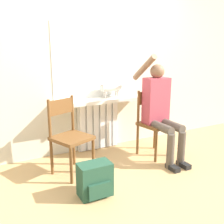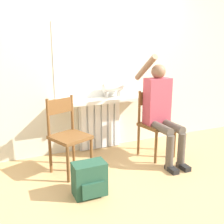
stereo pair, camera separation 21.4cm
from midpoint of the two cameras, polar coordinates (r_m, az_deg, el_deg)
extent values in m
plane|color=tan|center=(3.15, 7.35, -14.90)|extent=(12.00, 12.00, 0.00)
cube|color=beige|center=(3.86, -1.62, 11.56)|extent=(7.00, 0.06, 2.70)
cube|color=white|center=(3.97, -1.17, -2.76)|extent=(0.64, 0.05, 0.74)
cube|color=white|center=(3.84, -4.58, -3.39)|extent=(0.07, 0.03, 0.71)
cube|color=white|center=(3.87, -3.10, -3.20)|extent=(0.07, 0.03, 0.71)
cube|color=white|center=(3.91, -1.63, -3.02)|extent=(0.07, 0.03, 0.71)
cube|color=white|center=(3.95, -0.20, -2.84)|extent=(0.07, 0.03, 0.71)
cube|color=white|center=(3.99, 1.20, -2.66)|extent=(0.07, 0.03, 0.71)
cube|color=white|center=(4.03, 2.57, -2.48)|extent=(0.07, 0.03, 0.71)
cube|color=white|center=(3.77, -0.52, 2.55)|extent=(1.34, 0.30, 0.05)
cube|color=white|center=(3.83, -1.42, 11.08)|extent=(1.29, 0.01, 1.05)
cube|color=brown|center=(3.19, -7.20, -5.48)|extent=(0.53, 0.53, 0.04)
cylinder|color=brown|center=(3.05, -7.55, -11.29)|extent=(0.04, 0.04, 0.44)
cylinder|color=brown|center=(3.26, -2.61, -9.44)|extent=(0.04, 0.04, 0.44)
cylinder|color=brown|center=(3.31, -11.46, -9.33)|extent=(0.04, 0.04, 0.44)
cylinder|color=brown|center=(3.51, -6.66, -7.78)|extent=(0.04, 0.04, 0.44)
cylinder|color=brown|center=(3.16, -11.88, -1.22)|extent=(0.04, 0.04, 0.45)
cylinder|color=brown|center=(3.36, -6.89, -0.08)|extent=(0.04, 0.04, 0.45)
cube|color=brown|center=(3.23, -9.38, 1.31)|extent=(0.35, 0.16, 0.18)
cube|color=brown|center=(3.71, 11.40, -2.83)|extent=(0.47, 0.47, 0.04)
cylinder|color=brown|center=(3.55, 11.24, -7.68)|extent=(0.04, 0.04, 0.44)
cylinder|color=brown|center=(3.80, 15.04, -6.44)|extent=(0.04, 0.04, 0.44)
cylinder|color=brown|center=(3.79, 7.41, -6.11)|extent=(0.04, 0.04, 0.44)
cylinder|color=brown|center=(4.03, 11.22, -5.06)|extent=(0.04, 0.04, 0.44)
cylinder|color=brown|center=(3.65, 7.65, 1.04)|extent=(0.04, 0.04, 0.45)
cylinder|color=brown|center=(3.90, 11.56, 1.69)|extent=(0.04, 0.04, 0.45)
cube|color=brown|center=(3.75, 9.74, 3.07)|extent=(0.36, 0.09, 0.18)
cylinder|color=brown|center=(3.49, 12.19, -3.35)|extent=(0.11, 0.46, 0.11)
cylinder|color=brown|center=(3.60, 14.52, -2.97)|extent=(0.11, 0.46, 0.11)
cylinder|color=brown|center=(3.41, 14.24, -8.63)|extent=(0.10, 0.10, 0.46)
cylinder|color=brown|center=(3.52, 16.58, -8.07)|extent=(0.10, 0.10, 0.46)
cube|color=black|center=(3.45, 14.66, -12.02)|extent=(0.09, 0.20, 0.06)
cube|color=black|center=(3.55, 16.99, -11.36)|extent=(0.09, 0.20, 0.06)
cube|color=#B74251|center=(3.65, 11.47, 2.30)|extent=(0.34, 0.20, 0.63)
sphere|color=#846047|center=(3.59, 11.79, 8.60)|extent=(0.19, 0.19, 0.19)
cylinder|color=#846047|center=(3.63, 9.00, 9.46)|extent=(0.08, 0.50, 0.38)
cylinder|color=#B74251|center=(3.71, 13.74, 1.88)|extent=(0.08, 0.08, 0.51)
cylinder|color=silver|center=(3.85, 1.78, 5.42)|extent=(0.29, 0.12, 0.12)
sphere|color=silver|center=(3.92, 4.03, 5.83)|extent=(0.08, 0.08, 0.08)
cone|color=silver|center=(3.90, 4.19, 6.33)|extent=(0.03, 0.03, 0.03)
cone|color=silver|center=(3.94, 3.90, 6.40)|extent=(0.03, 0.03, 0.03)
cylinder|color=silver|center=(3.89, 3.32, 3.91)|extent=(0.03, 0.03, 0.09)
cylinder|color=silver|center=(3.94, 2.91, 4.06)|extent=(0.03, 0.03, 0.09)
cylinder|color=silver|center=(3.80, 0.57, 3.70)|extent=(0.03, 0.03, 0.09)
cylinder|color=silver|center=(3.85, 0.20, 3.85)|extent=(0.03, 0.03, 0.09)
cylinder|color=silver|center=(3.77, -0.91, 5.70)|extent=(0.19, 0.03, 0.13)
cube|color=#234C38|center=(2.82, -2.70, -14.34)|extent=(0.34, 0.21, 0.36)
cube|color=#234C38|center=(2.76, -1.75, -16.74)|extent=(0.24, 0.03, 0.16)
camera|label=1|loc=(0.11, -88.23, 0.44)|focal=42.00mm
camera|label=2|loc=(0.11, 91.77, -0.44)|focal=42.00mm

